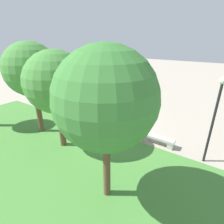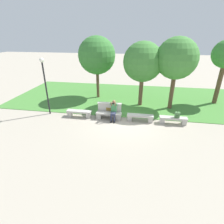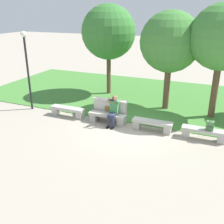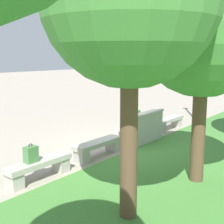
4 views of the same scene
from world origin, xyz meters
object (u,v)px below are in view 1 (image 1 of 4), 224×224
tree_left_background (106,100)px  lamp_post (216,110)px  bench_mid (97,120)px  tree_far_back (32,70)px  tree_behind_wall (56,83)px  bench_near (124,129)px  person_photographer (120,120)px  bench_main (158,139)px  bench_far (74,113)px  backpack (72,108)px

tree_left_background → lamp_post: tree_left_background is taller
bench_mid → tree_far_back: size_ratio=0.33×
tree_behind_wall → tree_left_background: (-3.68, 1.25, 0.24)m
bench_near → lamp_post: size_ratio=0.44×
tree_far_back → tree_left_background: bearing=165.5°
person_photographer → tree_left_background: tree_left_background is taller
tree_left_background → bench_main: bearing=-94.7°
bench_far → person_photographer: (-3.74, -0.08, 0.44)m
bench_near → tree_far_back: size_ratio=0.33×
person_photographer → tree_behind_wall: bearing=60.3°
bench_near → bench_far: bearing=0.0°
person_photographer → tree_behind_wall: (1.65, 2.90, 2.56)m
person_photographer → tree_behind_wall: size_ratio=0.28×
bench_mid → lamp_post: lamp_post is taller
person_photographer → tree_far_back: tree_far_back is taller
backpack → tree_behind_wall: size_ratio=0.09×
bench_mid → bench_far: 2.03m
backpack → tree_far_back: bearing=91.3°
bench_near → bench_main: bearing=180.0°
person_photographer → backpack: size_ratio=3.08×
bench_main → tree_left_background: (0.34, 4.07, 3.24)m
bench_mid → bench_near: bearing=180.0°
tree_behind_wall → tree_far_back: tree_far_back is taller
tree_left_background → tree_far_back: size_ratio=1.00×
backpack → bench_main: bearing=179.7°
bench_main → backpack: (6.29, -0.03, 0.33)m
person_photographer → bench_near: bearing=166.7°
tree_left_background → tree_far_back: (5.90, -1.53, 0.08)m
bench_far → bench_near: bearing=180.0°
bench_near → tree_left_background: (-1.70, 4.07, 3.24)m
bench_near → bench_far: 4.07m
backpack → tree_left_background: tree_left_background is taller
lamp_post → bench_near: bearing=-2.0°
person_photographer → lamp_post: bearing=177.2°
bench_main → bench_near: bearing=0.0°
tree_behind_wall → bench_main: bearing=-144.9°
tree_left_background → lamp_post: 4.79m
bench_main → tree_left_background: bearing=85.3°
bench_near → person_photographer: size_ratio=1.26×
bench_main → tree_far_back: bearing=22.2°
tree_far_back → bench_main: bearing=-157.8°
bench_main → backpack: size_ratio=3.89×
bench_near → tree_behind_wall: (1.98, 2.82, 3.00)m
bench_far → person_photographer: 3.77m
bench_main → backpack: 6.30m
bench_main → bench_near: 2.03m
tree_far_back → bench_near: bearing=-148.8°
bench_mid → lamp_post: size_ratio=0.44×
lamp_post → bench_mid: bearing=-1.3°
tree_behind_wall → tree_far_back: bearing=-7.2°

